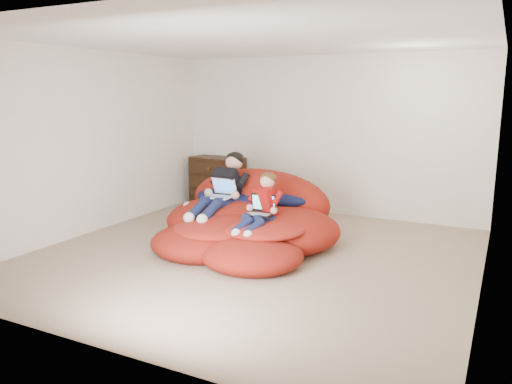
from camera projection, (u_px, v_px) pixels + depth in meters
The scene contains 9 objects.
room_shell at pixel (253, 238), 5.94m from camera, with size 5.10×5.10×2.77m.
dresser at pixel (217, 181), 8.70m from camera, with size 0.96×0.56×0.83m.
beanbag_pile at pixel (247, 222), 6.53m from camera, with size 2.42×2.45×0.95m.
cream_pillow at pixel (240, 181), 7.45m from camera, with size 0.46×0.29×0.29m, color beige.
older_boy at pixel (224, 186), 6.61m from camera, with size 0.36×1.19×0.78m.
younger_boy at pixel (261, 204), 5.95m from camera, with size 0.36×0.83×0.66m.
laptop_white at pixel (221, 192), 6.56m from camera, with size 0.35×0.34×0.24m.
laptop_black at pixel (261, 209), 5.96m from camera, with size 0.34×0.30×0.23m.
power_adapter at pixel (191, 205), 6.77m from camera, with size 0.16×0.16×0.06m, color silver.
Camera 1 is at (2.62, -5.08, 1.91)m, focal length 35.00 mm.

